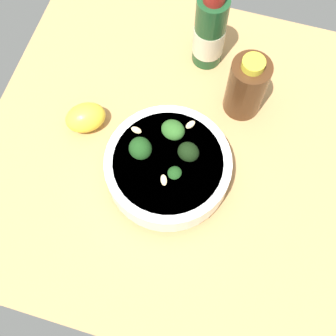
# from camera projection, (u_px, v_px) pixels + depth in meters

# --- Properties ---
(ground_plane) EXTENTS (0.69, 0.69, 0.03)m
(ground_plane) POSITION_uv_depth(u_px,v_px,m) (172.00, 150.00, 0.82)
(ground_plane) COLOR tan
(bowl_of_broccoli) EXTENTS (0.21, 0.21, 0.09)m
(bowl_of_broccoli) POSITION_uv_depth(u_px,v_px,m) (167.00, 166.00, 0.74)
(bowl_of_broccoli) COLOR white
(bowl_of_broccoli) RESTS_ON ground_plane
(lemon_wedge) EXTENTS (0.09, 0.09, 0.05)m
(lemon_wedge) POSITION_uv_depth(u_px,v_px,m) (86.00, 116.00, 0.80)
(lemon_wedge) COLOR yellow
(lemon_wedge) RESTS_ON ground_plane
(bottle_tall) EXTENTS (0.06, 0.06, 0.18)m
(bottle_tall) POSITION_uv_depth(u_px,v_px,m) (210.00, 32.00, 0.80)
(bottle_tall) COLOR #194723
(bottle_tall) RESTS_ON ground_plane
(bottle_short) EXTENTS (0.07, 0.07, 0.14)m
(bottle_short) POSITION_uv_depth(u_px,v_px,m) (247.00, 87.00, 0.78)
(bottle_short) COLOR #472814
(bottle_short) RESTS_ON ground_plane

